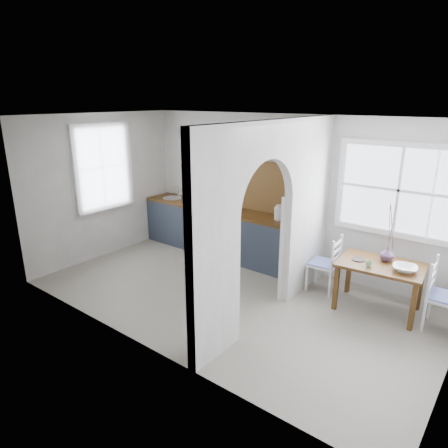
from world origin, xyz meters
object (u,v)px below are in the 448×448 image
Objects in this scene: dining_table at (378,287)px; chair_left at (324,263)px; kettle at (279,212)px; chair_right at (447,297)px; vase at (387,254)px.

chair_left reaches higher than dining_table.
chair_left is at bearing -37.18° from kettle.
vase is (-0.81, 0.16, 0.33)m from chair_right.
vase is at bearing 89.80° from chair_left.
kettle is (-2.65, 0.36, 0.56)m from chair_right.
kettle is (-1.81, 0.35, 0.68)m from dining_table.
vase is at bearing -28.64° from kettle.
kettle is 1.27× the size of vase.
kettle is at bearing 173.80° from vase.
kettle reaches higher than chair_left.
chair_left is 0.96× the size of chair_right.
kettle is (-0.95, 0.25, 0.58)m from chair_left.
chair_left is at bearing -176.63° from vase.
chair_left is (-0.86, 0.10, 0.10)m from dining_table.
chair_right reaches higher than dining_table.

